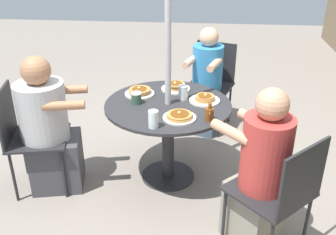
{
  "coord_description": "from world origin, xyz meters",
  "views": [
    {
      "loc": [
        2.92,
        0.26,
        2.05
      ],
      "look_at": [
        0.0,
        0.0,
        0.59
      ],
      "focal_mm": 42.0,
      "sensor_mm": 36.0,
      "label": 1
    }
  ],
  "objects_px": {
    "diner_north": "(206,85)",
    "syrup_bottle": "(210,114)",
    "pancake_plate_d": "(205,99)",
    "drinking_glass_a": "(183,93)",
    "diner_south": "(260,175)",
    "patio_table": "(168,120)",
    "coffee_cup": "(136,98)",
    "pancake_plate_a": "(176,87)",
    "pancake_plate_c": "(180,116)",
    "patio_chair_south": "(281,190)",
    "patio_chair_north": "(211,79)",
    "pancake_plate_b": "(140,92)",
    "drinking_glass_b": "(153,119)",
    "patio_chair_east": "(26,132)",
    "diner_east": "(49,131)"
  },
  "relations": [
    {
      "from": "diner_north",
      "to": "patio_chair_east",
      "type": "bearing_deg",
      "value": 57.65
    },
    {
      "from": "diner_east",
      "to": "patio_chair_east",
      "type": "bearing_deg",
      "value": -90.0
    },
    {
      "from": "drinking_glass_a",
      "to": "drinking_glass_b",
      "type": "relative_size",
      "value": 0.93
    },
    {
      "from": "diner_north",
      "to": "diner_south",
      "type": "xyz_separation_m",
      "value": [
        1.64,
        0.36,
        0.03
      ]
    },
    {
      "from": "patio_chair_south",
      "to": "syrup_bottle",
      "type": "bearing_deg",
      "value": 85.62
    },
    {
      "from": "pancake_plate_b",
      "to": "diner_south",
      "type": "bearing_deg",
      "value": 46.88
    },
    {
      "from": "patio_chair_south",
      "to": "pancake_plate_c",
      "type": "relative_size",
      "value": 3.54
    },
    {
      "from": "patio_chair_north",
      "to": "diner_south",
      "type": "xyz_separation_m",
      "value": [
        1.81,
        0.3,
        0.02
      ]
    },
    {
      "from": "diner_north",
      "to": "syrup_bottle",
      "type": "xyz_separation_m",
      "value": [
        1.2,
        0.02,
        0.25
      ]
    },
    {
      "from": "patio_table",
      "to": "pancake_plate_a",
      "type": "bearing_deg",
      "value": 172.01
    },
    {
      "from": "patio_chair_south",
      "to": "pancake_plate_c",
      "type": "bearing_deg",
      "value": 96.57
    },
    {
      "from": "patio_chair_south",
      "to": "drinking_glass_b",
      "type": "height_order",
      "value": "patio_chair_south"
    },
    {
      "from": "patio_chair_east",
      "to": "pancake_plate_d",
      "type": "distance_m",
      "value": 1.48
    },
    {
      "from": "patio_chair_south",
      "to": "diner_south",
      "type": "bearing_deg",
      "value": 90.0
    },
    {
      "from": "pancake_plate_a",
      "to": "pancake_plate_c",
      "type": "height_order",
      "value": "pancake_plate_a"
    },
    {
      "from": "diner_north",
      "to": "pancake_plate_c",
      "type": "bearing_deg",
      "value": 99.06
    },
    {
      "from": "diner_south",
      "to": "pancake_plate_b",
      "type": "xyz_separation_m",
      "value": [
        -0.88,
        -0.94,
        0.2
      ]
    },
    {
      "from": "patio_table",
      "to": "pancake_plate_c",
      "type": "xyz_separation_m",
      "value": [
        0.27,
        0.11,
        0.17
      ]
    },
    {
      "from": "pancake_plate_d",
      "to": "drinking_glass_b",
      "type": "bearing_deg",
      "value": -36.58
    },
    {
      "from": "diner_east",
      "to": "patio_chair_south",
      "type": "height_order",
      "value": "diner_east"
    },
    {
      "from": "patio_chair_north",
      "to": "coffee_cup",
      "type": "distance_m",
      "value": 1.31
    },
    {
      "from": "pancake_plate_a",
      "to": "patio_table",
      "type": "bearing_deg",
      "value": -7.99
    },
    {
      "from": "patio_chair_east",
      "to": "diner_south",
      "type": "distance_m",
      "value": 1.87
    },
    {
      "from": "patio_table",
      "to": "diner_north",
      "type": "bearing_deg",
      "value": 161.22
    },
    {
      "from": "patio_table",
      "to": "patio_chair_south",
      "type": "height_order",
      "value": "patio_chair_south"
    },
    {
      "from": "pancake_plate_b",
      "to": "diner_north",
      "type": "bearing_deg",
      "value": 142.88
    },
    {
      "from": "patio_chair_south",
      "to": "pancake_plate_a",
      "type": "relative_size",
      "value": 3.54
    },
    {
      "from": "coffee_cup",
      "to": "drinking_glass_a",
      "type": "distance_m",
      "value": 0.39
    },
    {
      "from": "diner_north",
      "to": "pancake_plate_a",
      "type": "bearing_deg",
      "value": 85.16
    },
    {
      "from": "pancake_plate_b",
      "to": "coffee_cup",
      "type": "xyz_separation_m",
      "value": [
        0.19,
        0.0,
        0.02
      ]
    },
    {
      "from": "diner_east",
      "to": "patio_table",
      "type": "bearing_deg",
      "value": 90.0
    },
    {
      "from": "pancake_plate_c",
      "to": "drinking_glass_b",
      "type": "relative_size",
      "value": 1.95
    },
    {
      "from": "pancake_plate_c",
      "to": "patio_chair_south",
      "type": "bearing_deg",
      "value": 50.17
    },
    {
      "from": "syrup_bottle",
      "to": "pancake_plate_a",
      "type": "bearing_deg",
      "value": -153.04
    },
    {
      "from": "pancake_plate_c",
      "to": "patio_chair_north",
      "type": "bearing_deg",
      "value": 169.14
    },
    {
      "from": "patio_table",
      "to": "drinking_glass_b",
      "type": "relative_size",
      "value": 7.96
    },
    {
      "from": "patio_chair_south",
      "to": "pancake_plate_d",
      "type": "bearing_deg",
      "value": 75.15
    },
    {
      "from": "diner_south",
      "to": "pancake_plate_b",
      "type": "relative_size",
      "value": 4.61
    },
    {
      "from": "diner_east",
      "to": "coffee_cup",
      "type": "bearing_deg",
      "value": 92.7
    },
    {
      "from": "patio_table",
      "to": "syrup_bottle",
      "type": "xyz_separation_m",
      "value": [
        0.27,
        0.34,
        0.2
      ]
    },
    {
      "from": "patio_table",
      "to": "patio_chair_south",
      "type": "xyz_separation_m",
      "value": [
        0.84,
        0.8,
        -0.04
      ]
    },
    {
      "from": "pancake_plate_d",
      "to": "drinking_glass_a",
      "type": "xyz_separation_m",
      "value": [
        -0.03,
        -0.18,
        0.04
      ]
    },
    {
      "from": "pancake_plate_a",
      "to": "syrup_bottle",
      "type": "height_order",
      "value": "syrup_bottle"
    },
    {
      "from": "syrup_bottle",
      "to": "drinking_glass_a",
      "type": "relative_size",
      "value": 1.14
    },
    {
      "from": "patio_chair_east",
      "to": "diner_east",
      "type": "distance_m",
      "value": 0.18
    },
    {
      "from": "diner_north",
      "to": "pancake_plate_b",
      "type": "distance_m",
      "value": 0.98
    },
    {
      "from": "coffee_cup",
      "to": "syrup_bottle",
      "type": "bearing_deg",
      "value": 67.02
    },
    {
      "from": "patio_chair_east",
      "to": "pancake_plate_d",
      "type": "xyz_separation_m",
      "value": [
        -0.31,
        1.43,
        0.21
      ]
    },
    {
      "from": "patio_table",
      "to": "pancake_plate_b",
      "type": "distance_m",
      "value": 0.36
    },
    {
      "from": "patio_chair_north",
      "to": "pancake_plate_d",
      "type": "relative_size",
      "value": 3.54
    }
  ]
}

